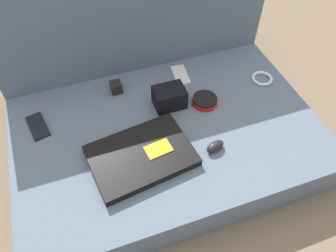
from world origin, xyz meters
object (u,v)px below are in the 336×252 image
Objects in this scene: computer_mouse at (215,146)px; charger_brick at (116,87)px; laptop at (141,156)px; phone_black at (180,75)px; camera_pouch at (169,97)px; speaker_puck at (205,101)px; phone_silver at (38,126)px.

computer_mouse is 1.71× the size of charger_brick.
phone_black is (0.28, 0.35, -0.01)m from laptop.
camera_pouch is 2.60× the size of charger_brick.
charger_brick is (-0.28, 0.00, 0.02)m from phone_black.
computer_mouse is 0.23m from speaker_puck.
phone_black is (0.02, 0.40, -0.01)m from computer_mouse.
camera_pouch is at bearing 42.14° from laptop.
camera_pouch is at bearing -17.57° from phone_silver.
phone_black is 0.18m from camera_pouch.
camera_pouch is (-0.10, -0.14, 0.04)m from phone_black.
computer_mouse is at bearing -86.94° from phone_black.
computer_mouse is 0.48m from charger_brick.
speaker_puck is 0.36m from charger_brick.
camera_pouch reaches higher than laptop.
camera_pouch is at bearing -38.68° from charger_brick.
phone_black is at bearing 69.69° from computer_mouse.
speaker_puck is 0.73× the size of phone_silver.
camera_pouch is at bearing 163.97° from speaker_puck.
phone_black is at bearing 43.99° from laptop.
phone_black is at bearing 54.50° from camera_pouch.
camera_pouch is at bearing 89.83° from computer_mouse.
computer_mouse is 0.27m from camera_pouch.
laptop is 2.71× the size of phone_silver.
speaker_puck is (0.06, 0.22, -0.00)m from computer_mouse.
laptop is 0.36m from speaker_puck.
camera_pouch reaches higher than charger_brick.
computer_mouse is at bearing -57.39° from charger_brick.
phone_silver is 0.51m from camera_pouch.
laptop reaches higher than phone_black.
charger_brick reaches higher than laptop.
laptop reaches higher than computer_mouse.
camera_pouch reaches higher than phone_black.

